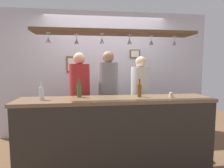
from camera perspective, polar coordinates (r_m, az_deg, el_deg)
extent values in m
plane|color=brown|center=(3.30, 0.24, -21.11)|extent=(8.00, 8.00, 0.00)
cube|color=silver|center=(4.04, -1.86, 3.02)|extent=(4.40, 0.06, 2.60)
cube|color=brown|center=(2.64, 1.28, -4.76)|extent=(2.70, 0.55, 0.04)
cube|color=#2D2823|center=(2.55, 2.17, -17.27)|extent=(2.65, 0.04, 0.98)
cube|color=brown|center=(2.69, 1.16, 15.24)|extent=(2.20, 0.36, 0.04)
cylinder|color=silver|center=(2.68, -18.79, 14.45)|extent=(0.06, 0.06, 0.00)
cylinder|color=silver|center=(2.67, -18.77, 13.87)|extent=(0.01, 0.01, 0.06)
cone|color=silver|center=(2.67, -18.72, 12.49)|extent=(0.07, 0.07, 0.08)
cylinder|color=silver|center=(2.70, -10.70, 14.56)|extent=(0.06, 0.06, 0.00)
cylinder|color=silver|center=(2.70, -10.68, 13.99)|extent=(0.01, 0.01, 0.06)
cone|color=silver|center=(2.69, -10.66, 12.62)|extent=(0.07, 0.07, 0.08)
cylinder|color=silver|center=(2.61, -3.06, 14.98)|extent=(0.06, 0.06, 0.00)
cylinder|color=silver|center=(2.60, -3.06, 14.39)|extent=(0.01, 0.01, 0.06)
cone|color=silver|center=(2.60, -3.05, 12.97)|extent=(0.07, 0.07, 0.08)
cylinder|color=silver|center=(2.71, 5.33, 14.62)|extent=(0.06, 0.06, 0.00)
cylinder|color=silver|center=(2.70, 5.32, 14.05)|extent=(0.01, 0.01, 0.06)
cone|color=silver|center=(2.69, 5.31, 12.68)|extent=(0.07, 0.07, 0.08)
cylinder|color=silver|center=(2.87, 11.81, 14.02)|extent=(0.06, 0.06, 0.00)
cylinder|color=silver|center=(2.86, 11.80, 13.47)|extent=(0.01, 0.01, 0.06)
cone|color=silver|center=(2.86, 11.77, 12.18)|extent=(0.07, 0.07, 0.08)
cylinder|color=silver|center=(3.01, 18.37, 13.46)|extent=(0.06, 0.06, 0.00)
cylinder|color=silver|center=(3.00, 18.35, 12.94)|extent=(0.01, 0.01, 0.06)
cone|color=silver|center=(2.99, 18.31, 11.71)|extent=(0.07, 0.07, 0.08)
cube|color=#2D334C|center=(3.40, -9.52, -12.97)|extent=(0.17, 0.18, 0.81)
cylinder|color=red|center=(3.24, -9.73, -0.22)|extent=(0.34, 0.34, 0.70)
sphere|color=beige|center=(3.23, -9.86, 7.59)|extent=(0.20, 0.20, 0.20)
cube|color=#2D334C|center=(3.41, -1.12, -12.69)|extent=(0.17, 0.18, 0.82)
cylinder|color=gray|center=(3.26, -1.14, 0.23)|extent=(0.34, 0.34, 0.71)
sphere|color=#9E7556|center=(3.24, -1.16, 8.14)|extent=(0.20, 0.20, 0.20)
cube|color=#2D334C|center=(3.53, 8.45, -12.49)|extent=(0.17, 0.18, 0.78)
cylinder|color=white|center=(3.37, 8.62, -0.64)|extent=(0.34, 0.34, 0.68)
sphere|color=beige|center=(3.36, 8.73, 6.61)|extent=(0.19, 0.19, 0.19)
cylinder|color=#336B2D|center=(2.74, -9.88, -1.98)|extent=(0.06, 0.06, 0.19)
cylinder|color=#336B2D|center=(2.73, -9.92, 0.73)|extent=(0.03, 0.03, 0.07)
cylinder|color=brown|center=(2.76, 8.26, -2.00)|extent=(0.06, 0.06, 0.18)
cylinder|color=brown|center=(2.75, 8.30, 0.69)|extent=(0.03, 0.03, 0.08)
cylinder|color=silver|center=(2.65, -20.51, -2.72)|extent=(0.06, 0.06, 0.17)
cylinder|color=silver|center=(2.64, -20.59, -0.25)|extent=(0.03, 0.03, 0.06)
cylinder|color=beige|center=(2.84, 17.42, -3.41)|extent=(0.06, 0.06, 0.04)
sphere|color=pink|center=(2.84, 17.44, -2.77)|extent=(0.05, 0.05, 0.05)
cube|color=brown|center=(3.99, -11.73, 5.77)|extent=(0.26, 0.02, 0.34)
cube|color=white|center=(3.97, -11.74, 5.77)|extent=(0.20, 0.01, 0.26)
cube|color=brown|center=(4.11, 6.93, 9.02)|extent=(0.22, 0.02, 0.18)
cube|color=white|center=(4.10, 6.97, 9.03)|extent=(0.17, 0.01, 0.14)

